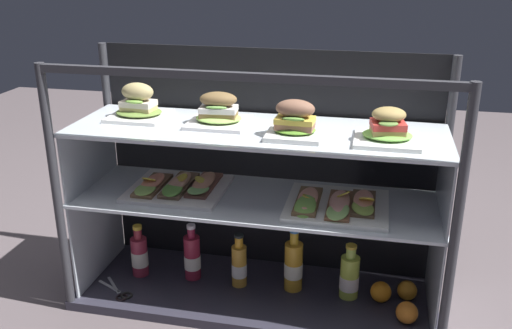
{
  "coord_description": "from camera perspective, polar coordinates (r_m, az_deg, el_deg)",
  "views": [
    {
      "loc": [
        0.39,
        -1.78,
        1.22
      ],
      "look_at": [
        0.0,
        0.0,
        0.54
      ],
      "focal_mm": 39.76,
      "sensor_mm": 36.0,
      "label": 1
    }
  ],
  "objects": [
    {
      "name": "plated_roll_sandwich_left_of_center",
      "position": [
        1.81,
        13.11,
        3.41
      ],
      "size": [
        0.2,
        0.2,
        0.11
      ],
      "color": "white",
      "rests_on": "shelf_upper_glass"
    },
    {
      "name": "plated_roll_sandwich_center",
      "position": [
        2.06,
        -11.75,
        5.82
      ],
      "size": [
        0.2,
        0.2,
        0.13
      ],
      "color": "white",
      "rests_on": "shelf_upper_glass"
    },
    {
      "name": "shelf_lower_glass",
      "position": [
        1.99,
        0.0,
        -3.57
      ],
      "size": [
        1.27,
        0.4,
        0.01
      ],
      "primitive_type": "cube",
      "color": "silver",
      "rests_on": "riser_lower_tier"
    },
    {
      "name": "orange_fruit_beside_bottles",
      "position": [
        2.14,
        12.45,
        -12.41
      ],
      "size": [
        0.08,
        0.08,
        0.08
      ],
      "primitive_type": "sphere",
      "color": "orange",
      "rests_on": "case_base_deck"
    },
    {
      "name": "riser_upper_tier",
      "position": [
        1.94,
        0.0,
        -0.15
      ],
      "size": [
        1.25,
        0.39,
        0.24
      ],
      "color": "silver",
      "rests_on": "shelf_lower_glass"
    },
    {
      "name": "case_base_deck",
      "position": [
        2.18,
        0.0,
        -12.87
      ],
      "size": [
        1.32,
        0.45,
        0.04
      ],
      "primitive_type": "cube",
      "color": "#2F2D3A",
      "rests_on": "ground"
    },
    {
      "name": "ground_plane",
      "position": [
        2.19,
        0.0,
        -13.48
      ],
      "size": [
        6.0,
        6.0,
        0.02
      ],
      "primitive_type": "cube",
      "color": "#5C5154",
      "rests_on": "ground"
    },
    {
      "name": "juice_bottle_front_right_end",
      "position": [
        2.21,
        -6.43,
        -9.23
      ],
      "size": [
        0.06,
        0.06,
        0.23
      ],
      "color": "#9C253B",
      "rests_on": "case_base_deck"
    },
    {
      "name": "riser_lower_tier",
      "position": [
        2.08,
        0.0,
        -8.28
      ],
      "size": [
        1.25,
        0.39,
        0.36
      ],
      "color": "silver",
      "rests_on": "case_base_deck"
    },
    {
      "name": "plated_roll_sandwich_far_right",
      "position": [
        1.81,
        3.94,
        4.25
      ],
      "size": [
        0.17,
        0.17,
        0.12
      ],
      "color": "white",
      "rests_on": "shelf_upper_glass"
    },
    {
      "name": "juice_bottle_tucked_behind",
      "position": [
        2.13,
        3.8,
        -10.11
      ],
      "size": [
        0.07,
        0.07,
        0.25
      ],
      "color": "gold",
      "rests_on": "case_base_deck"
    },
    {
      "name": "orange_fruit_near_left_post",
      "position": [
        2.05,
        14.94,
        -14.2
      ],
      "size": [
        0.08,
        0.08,
        0.08
      ],
      "primitive_type": "sphere",
      "color": "orange",
      "rests_on": "case_base_deck"
    },
    {
      "name": "case_frame",
      "position": [
        2.08,
        0.8,
        0.04
      ],
      "size": [
        1.32,
        0.45,
        0.9
      ],
      "color": "#333338",
      "rests_on": "ground"
    },
    {
      "name": "juice_bottle_back_center",
      "position": [
        2.12,
        9.38,
        -11.07
      ],
      "size": [
        0.07,
        0.07,
        0.21
      ],
      "color": "#BED64B",
      "rests_on": "case_base_deck"
    },
    {
      "name": "open_sandwich_tray_center",
      "position": [
        2.06,
        -7.84,
        -2.21
      ],
      "size": [
        0.34,
        0.31,
        0.06
      ],
      "color": "white",
      "rests_on": "shelf_lower_glass"
    },
    {
      "name": "juice_bottle_front_left_end",
      "position": [
        2.16,
        -1.7,
        -10.07
      ],
      "size": [
        0.06,
        0.06,
        0.21
      ],
      "color": "gold",
      "rests_on": "case_base_deck"
    },
    {
      "name": "plated_roll_sandwich_mid_right",
      "position": [
        1.95,
        -3.79,
        5.23
      ],
      "size": [
        0.2,
        0.2,
        0.11
      ],
      "color": "white",
      "rests_on": "shelf_upper_glass"
    },
    {
      "name": "kitchen_scissors",
      "position": [
        2.2,
        -13.43,
        -12.54
      ],
      "size": [
        0.18,
        0.15,
        0.01
      ],
      "color": "silver",
      "rests_on": "case_base_deck"
    },
    {
      "name": "juice_bottle_front_second",
      "position": [
        2.27,
        -11.64,
        -8.94
      ],
      "size": [
        0.06,
        0.06,
        0.21
      ],
      "color": "#9F2D42",
      "rests_on": "case_base_deck"
    },
    {
      "name": "open_sandwich_tray_right_of_center",
      "position": [
        1.92,
        8.14,
        -4.01
      ],
      "size": [
        0.34,
        0.31,
        0.07
      ],
      "color": "white",
      "rests_on": "shelf_lower_glass"
    },
    {
      "name": "shelf_upper_glass",
      "position": [
        1.9,
        0.0,
        3.42
      ],
      "size": [
        1.27,
        0.4,
        0.01
      ],
      "primitive_type": "cube",
      "color": "silver",
      "rests_on": "riser_upper_tier"
    },
    {
      "name": "orange_fruit_rolled_forward",
      "position": [
        2.17,
        14.96,
        -12.14
      ],
      "size": [
        0.07,
        0.07,
        0.07
      ],
      "primitive_type": "sphere",
      "color": "orange",
      "rests_on": "case_base_deck"
    }
  ]
}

